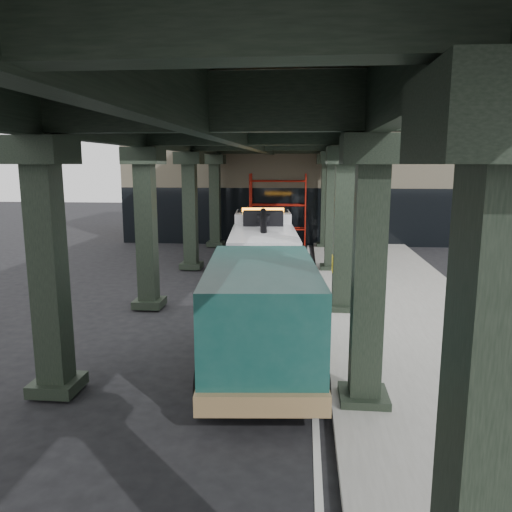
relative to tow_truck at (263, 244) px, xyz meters
The scene contains 8 objects.
ground 6.90m from the tow_truck, 88.54° to the right, with size 90.00×90.00×0.00m, color black.
sidewalk 6.79m from the tow_truck, 45.53° to the right, with size 5.00×40.00×0.15m, color gray.
lane_stripe 5.29m from the tow_truck, 68.53° to the right, with size 0.12×38.00×0.01m, color silver.
viaduct 6.29m from the tow_truck, 92.74° to the right, with size 7.40×32.00×6.40m.
building 13.68m from the tow_truck, 80.69° to the left, with size 22.00×10.00×8.00m, color #C6B793.
scaffolding 7.92m from the tow_truck, 88.75° to the left, with size 3.08×0.88×4.00m.
tow_truck is the anchor object (origin of this frame).
towed_van 9.25m from the tow_truck, 85.56° to the right, with size 2.90×6.25×2.46m.
Camera 1 is at (1.43, -12.87, 4.50)m, focal length 35.00 mm.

